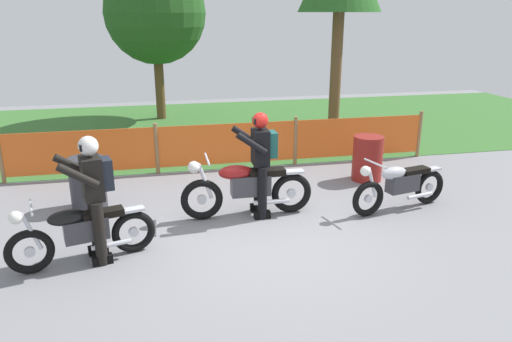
{
  "coord_description": "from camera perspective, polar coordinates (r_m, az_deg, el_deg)",
  "views": [
    {
      "loc": [
        -1.48,
        -6.27,
        3.13
      ],
      "look_at": [
        -0.04,
        0.38,
        0.9
      ],
      "focal_mm": 33.85,
      "sensor_mm": 36.0,
      "label": 1
    }
  ],
  "objects": [
    {
      "name": "motorcycle_trailing",
      "position": [
        8.31,
        16.64,
        -1.6
      ],
      "size": [
        1.86,
        0.65,
        0.89
      ],
      "rotation": [
        0.0,
        0.0,
        -2.92
      ],
      "color": "black",
      "rests_on": "ground"
    },
    {
      "name": "barrier_fence",
      "position": [
        10.07,
        -3.32,
        3.22
      ],
      "size": [
        8.85,
        0.08,
        1.05
      ],
      "color": "olive",
      "rests_on": "ground"
    },
    {
      "name": "motorcycle_third",
      "position": [
        6.69,
        -19.9,
        -6.79
      ],
      "size": [
        1.86,
        0.7,
        0.9
      ],
      "rotation": [
        0.0,
        0.0,
        -2.89
      ],
      "color": "black",
      "rests_on": "ground"
    },
    {
      "name": "oil_drum",
      "position": [
        9.65,
        13.04,
        1.48
      ],
      "size": [
        0.58,
        0.58,
        0.88
      ],
      "primitive_type": "cylinder",
      "color": "maroon",
      "rests_on": "ground"
    },
    {
      "name": "motorcycle_lead",
      "position": [
        7.69,
        -1.13,
        -1.93
      ],
      "size": [
        2.13,
        0.63,
        1.01
      ],
      "rotation": [
        0.0,
        0.0,
        -3.15
      ],
      "color": "black",
      "rests_on": "ground"
    },
    {
      "name": "spare_drum",
      "position": [
        8.51,
        -19.27,
        -1.35
      ],
      "size": [
        0.58,
        0.58,
        0.88
      ],
      "primitive_type": "cylinder",
      "color": "#2D2D33",
      "rests_on": "ground"
    },
    {
      "name": "rider_third",
      "position": [
        6.52,
        -18.59,
        -2.38
      ],
      "size": [
        0.75,
        0.64,
        1.69
      ],
      "rotation": [
        0.0,
        0.0,
        -2.89
      ],
      "color": "black",
      "rests_on": "ground"
    },
    {
      "name": "tree_leftmost",
      "position": [
        15.1,
        -11.82,
        17.78
      ],
      "size": [
        2.96,
        2.96,
        4.62
      ],
      "color": "brown",
      "rests_on": "ground"
    },
    {
      "name": "rider_lead",
      "position": [
        7.59,
        0.57,
        1.47
      ],
      "size": [
        0.68,
        0.55,
        1.69
      ],
      "rotation": [
        0.0,
        0.0,
        -3.15
      ],
      "color": "black",
      "rests_on": "ground"
    },
    {
      "name": "ground",
      "position": [
        7.17,
        1.0,
        -7.83
      ],
      "size": [
        24.0,
        24.0,
        0.02
      ],
      "primitive_type": "cube",
      "color": "gray"
    },
    {
      "name": "grass_verge",
      "position": [
        13.99,
        -5.82,
        5.15
      ],
      "size": [
        24.0,
        7.87,
        0.01
      ],
      "primitive_type": "cube",
      "color": "#386B2D",
      "rests_on": "ground"
    }
  ]
}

